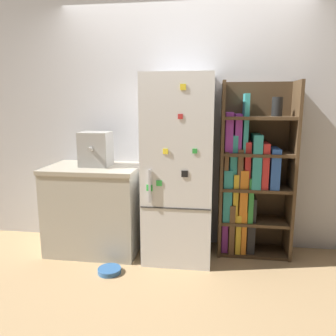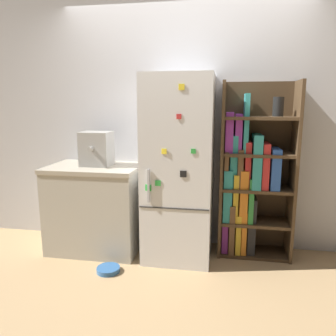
# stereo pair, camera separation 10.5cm
# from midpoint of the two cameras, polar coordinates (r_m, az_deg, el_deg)

# --- Properties ---
(ground_plane) EXTENTS (16.00, 16.00, 0.00)m
(ground_plane) POSITION_cam_midpoint_polar(r_m,az_deg,el_deg) (3.35, 2.45, -15.62)
(ground_plane) COLOR tan
(wall_back) EXTENTS (8.00, 0.05, 2.60)m
(wall_back) POSITION_cam_midpoint_polar(r_m,az_deg,el_deg) (3.47, 3.66, 7.66)
(wall_back) COLOR silver
(wall_back) RESTS_ON ground_plane
(refrigerator) EXTENTS (0.65, 0.67, 1.77)m
(refrigerator) POSITION_cam_midpoint_polar(r_m,az_deg,el_deg) (3.18, 2.88, -0.15)
(refrigerator) COLOR silver
(refrigerator) RESTS_ON ground_plane
(bookshelf) EXTENTS (0.71, 0.36, 1.72)m
(bookshelf) POSITION_cam_midpoint_polar(r_m,az_deg,el_deg) (3.36, 14.77, -2.02)
(bookshelf) COLOR #4C3823
(bookshelf) RESTS_ON ground_plane
(kitchen_counter) EXTENTS (0.93, 0.65, 0.89)m
(kitchen_counter) POSITION_cam_midpoint_polar(r_m,az_deg,el_deg) (3.51, -11.56, -6.72)
(kitchen_counter) COLOR #BCB7A8
(kitchen_counter) RESTS_ON ground_plane
(espresso_machine) EXTENTS (0.30, 0.31, 0.34)m
(espresso_machine) POSITION_cam_midpoint_polar(r_m,az_deg,el_deg) (3.39, -11.44, 3.31)
(espresso_machine) COLOR #A5A39E
(espresso_machine) RESTS_ON kitchen_counter
(pet_bowl) EXTENTS (0.21, 0.21, 0.04)m
(pet_bowl) POSITION_cam_midpoint_polar(r_m,az_deg,el_deg) (3.16, -9.38, -17.00)
(pet_bowl) COLOR #3366A5
(pet_bowl) RESTS_ON ground_plane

